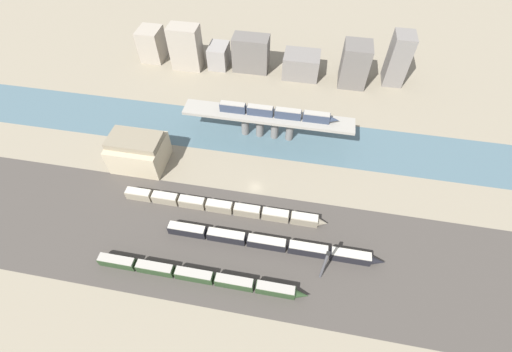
% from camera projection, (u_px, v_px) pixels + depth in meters
% --- Properties ---
extents(ground_plane, '(400.00, 400.00, 0.00)m').
position_uv_depth(ground_plane, '(255.00, 187.00, 124.84)').
color(ground_plane, gray).
extents(railbed_yard, '(280.00, 42.00, 0.01)m').
position_uv_depth(railbed_yard, '(242.00, 246.00, 109.87)').
color(railbed_yard, '#423D38').
rests_on(railbed_yard, ground).
extents(river_water, '(320.00, 24.40, 0.01)m').
position_uv_depth(river_water, '(267.00, 136.00, 142.01)').
color(river_water, '#47606B').
rests_on(river_water, ground).
extents(bridge, '(67.48, 8.60, 10.96)m').
position_uv_depth(bridge, '(268.00, 120.00, 135.46)').
color(bridge, gray).
rests_on(bridge, ground).
extents(train_on_bridge, '(46.31, 2.66, 3.89)m').
position_uv_depth(train_on_bridge, '(277.00, 112.00, 131.66)').
color(train_on_bridge, '#2D384C').
rests_on(train_on_bridge, bridge).
extents(train_yard_near, '(64.34, 2.86, 3.69)m').
position_uv_depth(train_yard_near, '(199.00, 276.00, 101.51)').
color(train_yard_near, '#23381E').
rests_on(train_yard_near, ground).
extents(train_yard_mid, '(69.28, 3.02, 3.86)m').
position_uv_depth(train_yard_mid, '(271.00, 244.00, 108.24)').
color(train_yard_mid, black).
rests_on(train_yard_mid, ground).
extents(train_yard_far, '(70.59, 3.07, 3.77)m').
position_uv_depth(train_yard_far, '(223.00, 207.00, 117.12)').
color(train_yard_far, gray).
rests_on(train_yard_far, ground).
extents(warehouse_building, '(19.48, 15.43, 13.00)m').
position_uv_depth(warehouse_building, '(138.00, 151.00, 127.92)').
color(warehouse_building, tan).
rests_on(warehouse_building, ground).
extents(signal_tower, '(1.00, 0.77, 15.90)m').
position_uv_depth(signal_tower, '(324.00, 265.00, 97.08)').
color(signal_tower, '#4C4C51').
rests_on(signal_tower, ground).
extents(city_block_far_left, '(10.79, 12.17, 15.62)m').
position_uv_depth(city_block_far_left, '(152.00, 44.00, 172.87)').
color(city_block_far_left, gray).
rests_on(city_block_far_left, ground).
extents(city_block_left, '(14.34, 9.21, 20.99)m').
position_uv_depth(city_block_left, '(186.00, 47.00, 165.83)').
color(city_block_left, gray).
rests_on(city_block_left, ground).
extents(city_block_center, '(9.02, 11.96, 10.72)m').
position_uv_depth(city_block_center, '(219.00, 56.00, 170.52)').
color(city_block_center, gray).
rests_on(city_block_center, ground).
extents(city_block_right, '(17.18, 9.59, 17.03)m').
position_uv_depth(city_block_right, '(251.00, 53.00, 166.02)').
color(city_block_right, '#605B56').
rests_on(city_block_right, ground).
extents(city_block_far_right, '(16.99, 13.29, 11.05)m').
position_uv_depth(city_block_far_right, '(301.00, 65.00, 165.19)').
color(city_block_far_right, slate).
rests_on(city_block_far_right, ground).
extents(city_block_tall, '(12.28, 12.71, 19.68)m').
position_uv_depth(city_block_tall, '(355.00, 64.00, 157.76)').
color(city_block_tall, '#605B56').
rests_on(city_block_tall, ground).
extents(city_block_low, '(8.96, 11.15, 23.64)m').
position_uv_depth(city_block_low, '(398.00, 59.00, 157.11)').
color(city_block_low, slate).
rests_on(city_block_low, ground).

